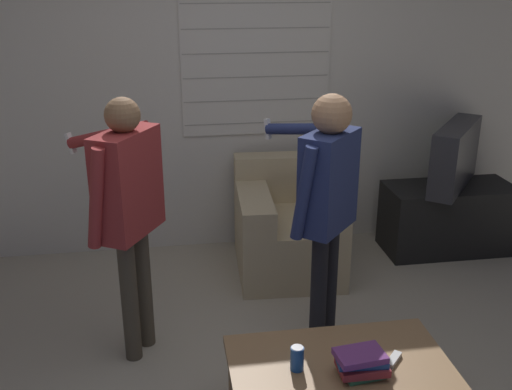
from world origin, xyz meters
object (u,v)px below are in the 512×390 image
at_px(book_stack, 362,363).
at_px(tv, 455,156).
at_px(armchair_beige, 287,226).
at_px(soda_can, 297,358).
at_px(coffee_table, 340,369).
at_px(person_right_standing, 326,192).
at_px(person_left_standing, 127,199).
at_px(spare_remote, 393,360).

bearing_deg(book_stack, tv, 54.85).
bearing_deg(armchair_beige, soda_can, 82.95).
height_order(coffee_table, book_stack, book_stack).
relative_size(coffee_table, tv, 1.36).
distance_m(person_right_standing, soda_can, 1.02).
xyz_separation_m(coffee_table, tv, (1.49, 1.91, 0.46)).
bearing_deg(tv, person_right_standing, -12.00).
distance_m(person_left_standing, book_stack, 1.55).
relative_size(person_left_standing, spare_remote, 12.82).
bearing_deg(person_right_standing, armchair_beige, 41.93).
height_order(person_left_standing, spare_remote, person_left_standing).
bearing_deg(person_right_standing, person_left_standing, 128.01).
bearing_deg(person_right_standing, spare_remote, -127.79).
relative_size(coffee_table, person_left_standing, 0.69).
bearing_deg(person_left_standing, tv, -37.70).
relative_size(coffee_table, person_right_standing, 0.69).
xyz_separation_m(person_left_standing, book_stack, (1.10, -0.94, -0.55)).
height_order(tv, person_left_standing, person_left_standing).
height_order(armchair_beige, person_right_standing, person_right_standing).
xyz_separation_m(person_left_standing, soda_can, (0.80, -0.85, -0.55)).
distance_m(armchair_beige, coffee_table, 1.81).
height_order(armchair_beige, book_stack, armchair_beige).
bearing_deg(book_stack, person_left_standing, 139.33).
distance_m(soda_can, spare_remote, 0.49).
relative_size(tv, book_stack, 3.14).
bearing_deg(tv, soda_can, -3.21).
distance_m(armchair_beige, spare_remote, 1.84).
height_order(person_right_standing, spare_remote, person_right_standing).
bearing_deg(spare_remote, armchair_beige, 136.81).
bearing_deg(tv, armchair_beige, -47.38).
xyz_separation_m(armchair_beige, tv, (1.38, 0.10, 0.48)).
bearing_deg(coffee_table, person_left_standing, 140.53).
bearing_deg(armchair_beige, coffee_table, 89.81).
bearing_deg(soda_can, tv, 48.31).
xyz_separation_m(soda_can, spare_remote, (0.49, -0.02, -0.05)).
height_order(tv, book_stack, tv).
distance_m(tv, person_right_standing, 1.79).
height_order(person_left_standing, book_stack, person_left_standing).
relative_size(soda_can, spare_remote, 1.02).
relative_size(person_right_standing, spare_remote, 12.80).
height_order(armchair_beige, tv, tv).
relative_size(coffee_table, soda_can, 8.69).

